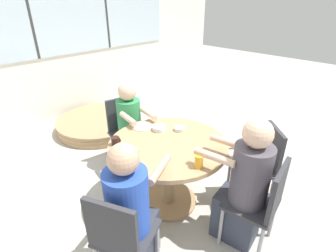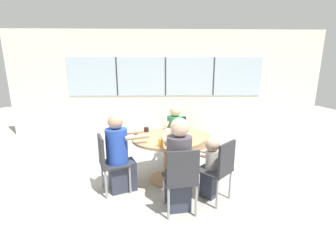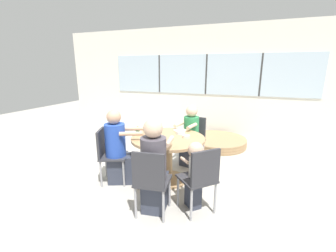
# 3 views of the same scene
# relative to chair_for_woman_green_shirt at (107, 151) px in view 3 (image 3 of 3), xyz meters

# --- Properties ---
(ground_plane) EXTENTS (16.00, 16.00, 0.00)m
(ground_plane) POSITION_rel_chair_for_woman_green_shirt_xyz_m (0.87, 0.37, -0.52)
(ground_plane) COLOR #B2ADA3
(wall_back_with_windows) EXTENTS (8.40, 0.08, 2.80)m
(wall_back_with_windows) POSITION_rel_chair_for_woman_green_shirt_xyz_m (0.87, 3.17, 0.90)
(wall_back_with_windows) COLOR white
(wall_back_with_windows) RESTS_ON ground_plane
(dining_table) EXTENTS (1.14, 1.14, 0.73)m
(dining_table) POSITION_rel_chair_for_woman_green_shirt_xyz_m (0.87, 0.37, 0.03)
(dining_table) COLOR tan
(dining_table) RESTS_ON ground_plane
(chair_for_woman_green_shirt) EXTENTS (0.53, 0.53, 0.87)m
(chair_for_woman_green_shirt) POSITION_rel_chair_for_woman_green_shirt_xyz_m (0.00, 0.00, 0.00)
(chair_for_woman_green_shirt) COLOR #333338
(chair_for_woman_green_shirt) RESTS_ON ground_plane
(chair_for_man_blue_shirt) EXTENTS (0.45, 0.45, 0.87)m
(chair_for_man_blue_shirt) POSITION_rel_chair_for_woman_green_shirt_xyz_m (1.00, -0.56, 0.00)
(chair_for_man_blue_shirt) COLOR #333338
(chair_for_man_blue_shirt) RESTS_ON ground_plane
(chair_for_man_teal_shirt) EXTENTS (0.47, 0.47, 0.87)m
(chair_for_man_teal_shirt) POSITION_rel_chair_for_woman_green_shirt_xyz_m (1.05, 1.30, 0.00)
(chair_for_man_teal_shirt) COLOR #333338
(chair_for_man_teal_shirt) RESTS_ON ground_plane
(chair_for_toddler) EXTENTS (0.57, 0.57, 0.87)m
(chair_for_toddler) POSITION_rel_chair_for_woman_green_shirt_xyz_m (1.54, -0.29, 0.00)
(chair_for_toddler) COLOR #333338
(chair_for_toddler) RESTS_ON ground_plane
(person_woman_green_shirt) EXTENTS (0.64, 0.51, 1.16)m
(person_woman_green_shirt) POSITION_rel_chair_for_woman_green_shirt_xyz_m (0.15, 0.06, 0.01)
(person_woman_green_shirt) COLOR #333847
(person_woman_green_shirt) RESTS_ON ground_plane
(person_man_blue_shirt) EXTENTS (0.39, 0.61, 1.20)m
(person_man_blue_shirt) POSITION_rel_chair_for_woman_green_shirt_xyz_m (0.98, -0.40, 0.04)
(person_man_blue_shirt) COLOR #333847
(person_man_blue_shirt) RESTS_ON ground_plane
(person_man_teal_shirt) EXTENTS (0.37, 0.55, 1.12)m
(person_man_teal_shirt) POSITION_rel_chair_for_woman_green_shirt_xyz_m (1.02, 1.14, 0.00)
(person_man_teal_shirt) COLOR #333847
(person_man_teal_shirt) RESTS_ON ground_plane
(person_toddler) EXTENTS (0.33, 0.33, 0.90)m
(person_toddler) POSITION_rel_chair_for_woman_green_shirt_xyz_m (1.43, -0.18, -0.04)
(person_toddler) COLOR #333847
(person_toddler) RESTS_ON ground_plane
(coffee_mug) EXTENTS (0.08, 0.08, 0.08)m
(coffee_mug) POSITION_rel_chair_for_woman_green_shirt_xyz_m (0.50, 0.70, 0.25)
(coffee_mug) COLOR black
(coffee_mug) RESTS_ON dining_table
(sippy_cup) EXTENTS (0.07, 0.07, 0.14)m
(sippy_cup) POSITION_rel_chair_for_woman_green_shirt_xyz_m (0.37, 0.33, 0.29)
(sippy_cup) COLOR #4CA57F
(sippy_cup) RESTS_ON dining_table
(juice_glass) EXTENTS (0.07, 0.07, 0.11)m
(juice_glass) POSITION_rel_chair_for_woman_green_shirt_xyz_m (0.76, -0.08, 0.27)
(juice_glass) COLOR gold
(juice_glass) RESTS_ON dining_table
(bowl_white_shallow) EXTENTS (0.12, 0.12, 0.04)m
(bowl_white_shallow) POSITION_rel_chair_for_woman_green_shirt_xyz_m (1.13, 0.46, 0.23)
(bowl_white_shallow) COLOR silver
(bowl_white_shallow) RESTS_ON dining_table
(bowl_cereal) EXTENTS (0.14, 0.14, 0.05)m
(bowl_cereal) POSITION_rel_chair_for_woman_green_shirt_xyz_m (0.99, 0.62, 0.24)
(bowl_cereal) COLOR silver
(bowl_cereal) RESTS_ON dining_table
(plate_tortillas) EXTENTS (0.22, 0.22, 0.01)m
(plate_tortillas) POSITION_rel_chair_for_woman_green_shirt_xyz_m (0.92, 0.80, 0.22)
(plate_tortillas) COLOR beige
(plate_tortillas) RESTS_ON dining_table
(folded_table_stack) EXTENTS (1.37, 1.37, 0.18)m
(folded_table_stack) POSITION_rel_chair_for_woman_green_shirt_xyz_m (1.33, 2.36, -0.43)
(folded_table_stack) COLOR tan
(folded_table_stack) RESTS_ON ground_plane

